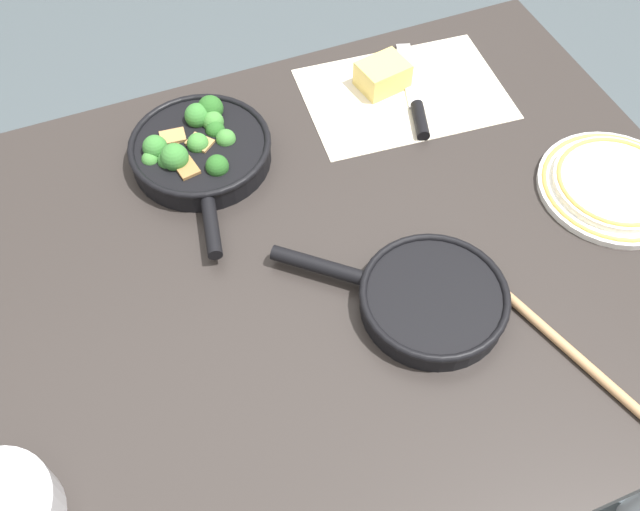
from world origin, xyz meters
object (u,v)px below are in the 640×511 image
(skillet_eggs, at_px, (430,299))
(wooden_spoon, at_px, (523,309))
(skillet_broccoli, at_px, (199,149))
(cheese_block, at_px, (383,75))
(dinner_plate_stack, at_px, (615,185))
(grater_knife, at_px, (416,102))

(skillet_eggs, height_order, wooden_spoon, skillet_eggs)
(skillet_broccoli, height_order, wooden_spoon, skillet_broccoli)
(skillet_broccoli, bearing_deg, wooden_spoon, 47.64)
(wooden_spoon, height_order, cheese_block, cheese_block)
(dinner_plate_stack, bearing_deg, wooden_spoon, 29.25)
(wooden_spoon, bearing_deg, cheese_block, -18.64)
(skillet_broccoli, distance_m, cheese_block, 0.39)
(cheese_block, bearing_deg, dinner_plate_stack, 123.23)
(cheese_block, bearing_deg, skillet_eggs, 73.22)
(wooden_spoon, distance_m, cheese_block, 0.55)
(skillet_eggs, height_order, grater_knife, skillet_eggs)
(skillet_broccoli, relative_size, wooden_spoon, 0.96)
(skillet_eggs, bearing_deg, cheese_block, -65.27)
(grater_knife, bearing_deg, skillet_eggs, 174.26)
(skillet_broccoli, xyz_separation_m, skillet_eggs, (-0.24, 0.42, -0.01))
(skillet_broccoli, distance_m, skillet_eggs, 0.49)
(skillet_eggs, distance_m, dinner_plate_stack, 0.41)
(grater_knife, distance_m, cheese_block, 0.08)
(grater_knife, bearing_deg, wooden_spoon, -168.35)
(grater_knife, height_order, cheese_block, cheese_block)
(cheese_block, relative_size, dinner_plate_stack, 0.39)
(wooden_spoon, relative_size, dinner_plate_stack, 1.44)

